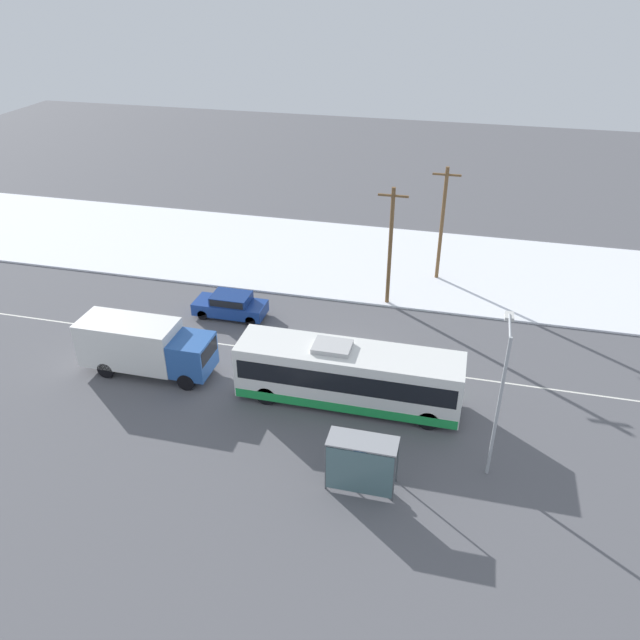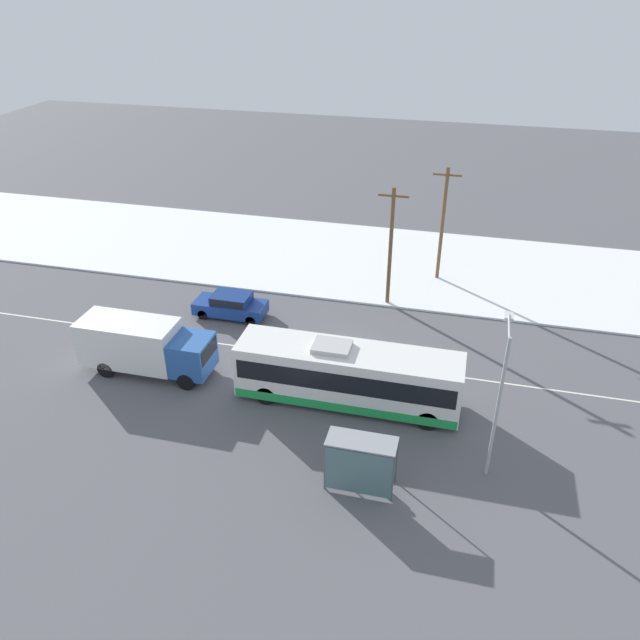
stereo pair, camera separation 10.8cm
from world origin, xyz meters
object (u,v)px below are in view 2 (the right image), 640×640
at_px(city_bus, 348,375).
at_px(pedestrian_at_stop, 359,453).
at_px(box_truck, 144,345).
at_px(sedan_car, 231,304).
at_px(bus_shelter, 360,459).
at_px(streetlamp, 501,384).
at_px(utility_pole_roadside, 391,246).
at_px(utility_pole_snowlot, 442,223).

xyz_separation_m(city_bus, pedestrian_at_stop, (1.47, -4.57, -0.60)).
relative_size(box_truck, sedan_car, 1.60).
height_order(sedan_car, bus_shelter, bus_shelter).
distance_m(city_bus, sedan_car, 10.94).
height_order(streetlamp, utility_pole_roadside, utility_pole_roadside).
xyz_separation_m(box_truck, sedan_car, (2.20, 6.62, -0.79)).
bearing_deg(utility_pole_snowlot, bus_shelter, -93.94).
height_order(sedan_car, streetlamp, streetlamp).
bearing_deg(sedan_car, streetlamp, 148.10).
bearing_deg(city_bus, bus_shelter, -73.50).
height_order(bus_shelter, streetlamp, streetlamp).
bearing_deg(streetlamp, pedestrian_at_stop, -163.29).
relative_size(sedan_car, utility_pole_roadside, 0.57).
relative_size(pedestrian_at_stop, streetlamp, 0.23).
xyz_separation_m(pedestrian_at_stop, utility_pole_snowlot, (1.65, 19.47, 3.10)).
height_order(city_bus, sedan_car, city_bus).
bearing_deg(box_truck, city_bus, -0.08).
xyz_separation_m(pedestrian_at_stop, utility_pole_roadside, (-1.11, 15.11, 3.03)).
distance_m(city_bus, bus_shelter, 5.96).
relative_size(utility_pole_roadside, utility_pole_snowlot, 0.98).
bearing_deg(city_bus, pedestrian_at_stop, -72.23).
relative_size(bus_shelter, utility_pole_roadside, 0.37).
distance_m(sedan_car, streetlamp, 18.52).
bearing_deg(bus_shelter, streetlamp, 28.29).
distance_m(pedestrian_at_stop, bus_shelter, 1.36).
xyz_separation_m(streetlamp, utility_pole_snowlot, (-3.66, 17.88, -0.25)).
bearing_deg(pedestrian_at_stop, sedan_car, 132.12).
bearing_deg(city_bus, utility_pole_roadside, 88.08).
bearing_deg(box_truck, utility_pole_snowlot, 46.80).
distance_m(streetlamp, utility_pole_roadside, 14.96).
distance_m(bus_shelter, utility_pole_snowlot, 20.80).
distance_m(pedestrian_at_stop, utility_pole_snowlot, 19.79).
bearing_deg(utility_pole_roadside, streetlamp, -64.59).
xyz_separation_m(box_truck, streetlamp, (17.64, -2.99, 2.71)).
height_order(pedestrian_at_stop, bus_shelter, bus_shelter).
distance_m(sedan_car, bus_shelter, 16.14).
distance_m(streetlamp, utility_pole_snowlot, 18.25).
xyz_separation_m(sedan_car, utility_pole_roadside, (9.02, 3.90, 3.18)).
xyz_separation_m(city_bus, utility_pole_snowlot, (3.11, 14.90, 2.51)).
height_order(box_truck, sedan_car, box_truck).
bearing_deg(streetlamp, sedan_car, 148.10).
bearing_deg(pedestrian_at_stop, utility_pole_roadside, 94.21).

